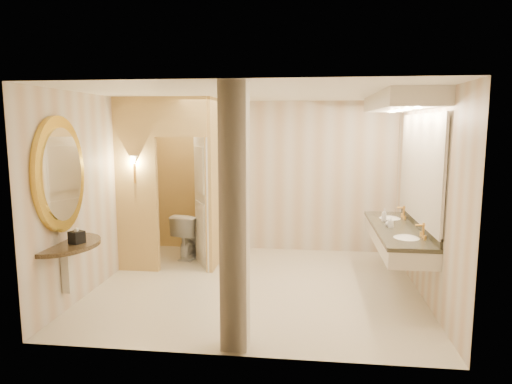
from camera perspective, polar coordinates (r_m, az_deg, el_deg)
floor at (r=6.64m, az=0.08°, el=-11.68°), size 4.50×4.50×0.00m
ceiling at (r=6.26m, az=0.08°, el=12.24°), size 4.50×4.50×0.00m
wall_back at (r=8.28m, az=1.70°, el=1.94°), size 4.50×0.02×2.70m
wall_front at (r=4.36m, az=-3.01°, el=-3.93°), size 4.50×0.02×2.70m
wall_left at (r=6.94m, az=-18.70°, el=0.24°), size 0.02×4.00×2.70m
wall_right at (r=6.45m, az=20.35°, el=-0.43°), size 0.02×4.00×2.70m
toilet_closet at (r=7.46m, az=-7.67°, el=1.42°), size 1.50×1.55×2.70m
wall_sconce at (r=7.16m, az=-15.02°, el=3.72°), size 0.14×0.14×0.42m
vanity at (r=6.54m, az=17.79°, el=2.26°), size 0.75×2.46×2.09m
console_shelf at (r=5.91m, az=-23.19°, el=-1.37°), size 1.06×1.06×1.98m
pillar at (r=4.56m, az=-2.68°, el=-3.40°), size 0.27×0.27×2.70m
tissue_box at (r=5.89m, az=-21.50°, el=-5.28°), size 0.19×0.19×0.15m
toilet at (r=8.02m, az=-8.00°, el=-5.32°), size 0.63×0.86×0.78m
soap_bottle_a at (r=6.58m, az=16.52°, el=-3.62°), size 0.09×0.09×0.15m
soap_bottle_b at (r=6.62m, az=16.21°, el=-3.72°), size 0.10×0.10×0.11m
soap_bottle_c at (r=6.95m, az=15.72°, el=-2.79°), size 0.09×0.09×0.19m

